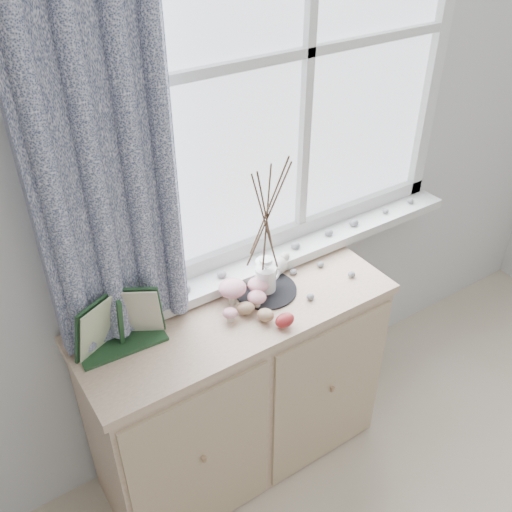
{
  "coord_description": "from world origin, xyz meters",
  "views": [
    {
      "loc": [
        -0.97,
        0.4,
        2.21
      ],
      "look_at": [
        -0.1,
        1.7,
        1.1
      ],
      "focal_mm": 40.0,
      "sensor_mm": 36.0,
      "label": 1
    }
  ],
  "objects_px": {
    "toadstool_cluster": "(243,292)",
    "twig_pitcher": "(266,213)",
    "sideboard": "(240,390)",
    "botanical_book": "(122,325)"
  },
  "relations": [
    {
      "from": "toadstool_cluster",
      "to": "twig_pitcher",
      "type": "xyz_separation_m",
      "value": [
        0.11,
        0.02,
        0.29
      ]
    },
    {
      "from": "botanical_book",
      "to": "twig_pitcher",
      "type": "distance_m",
      "value": 0.61
    },
    {
      "from": "sideboard",
      "to": "twig_pitcher",
      "type": "xyz_separation_m",
      "value": [
        0.15,
        0.04,
        0.77
      ]
    },
    {
      "from": "sideboard",
      "to": "botanical_book",
      "type": "bearing_deg",
      "value": 176.51
    },
    {
      "from": "twig_pitcher",
      "to": "botanical_book",
      "type": "bearing_deg",
      "value": 166.93
    },
    {
      "from": "toadstool_cluster",
      "to": "twig_pitcher",
      "type": "relative_size",
      "value": 0.38
    },
    {
      "from": "sideboard",
      "to": "toadstool_cluster",
      "type": "bearing_deg",
      "value": 32.18
    },
    {
      "from": "sideboard",
      "to": "twig_pitcher",
      "type": "bearing_deg",
      "value": 15.1
    },
    {
      "from": "sideboard",
      "to": "botanical_book",
      "type": "height_order",
      "value": "botanical_book"
    },
    {
      "from": "botanical_book",
      "to": "toadstool_cluster",
      "type": "distance_m",
      "value": 0.46
    }
  ]
}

